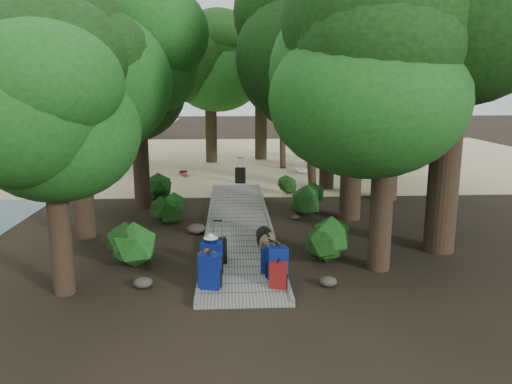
{
  "coord_description": "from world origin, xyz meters",
  "views": [
    {
      "loc": [
        -0.26,
        -14.11,
        4.28
      ],
      "look_at": [
        0.56,
        1.32,
        1.0
      ],
      "focal_mm": 35.0,
      "sensor_mm": 36.0,
      "label": 1
    }
  ],
  "objects_px": {
    "backpack_left_c": "(212,256)",
    "backpack_right_d": "(271,251)",
    "sun_lounger": "(302,167)",
    "backpack_right_c": "(270,259)",
    "backpack_left_b": "(207,269)",
    "duffel_right_khaki": "(268,243)",
    "backpack_right_a": "(278,274)",
    "backpack_left_a": "(210,269)",
    "suitcase_on_boardwalk": "(218,251)",
    "backpack_right_b": "(277,261)",
    "kayak": "(183,172)",
    "duffel_right_black": "(264,237)",
    "lone_suitcase_on_sand": "(240,175)"
  },
  "relations": [
    {
      "from": "duffel_right_khaki",
      "to": "kayak",
      "type": "bearing_deg",
      "value": 97.27
    },
    {
      "from": "backpack_left_c",
      "to": "duffel_right_khaki",
      "type": "bearing_deg",
      "value": 58.24
    },
    {
      "from": "lone_suitcase_on_sand",
      "to": "backpack_left_a",
      "type": "bearing_deg",
      "value": -84.22
    },
    {
      "from": "backpack_right_d",
      "to": "backpack_left_b",
      "type": "bearing_deg",
      "value": -161.64
    },
    {
      "from": "backpack_left_c",
      "to": "backpack_right_b",
      "type": "height_order",
      "value": "backpack_left_c"
    },
    {
      "from": "backpack_right_b",
      "to": "kayak",
      "type": "xyz_separation_m",
      "value": [
        -3.29,
        13.76,
        -0.35
      ]
    },
    {
      "from": "backpack_right_c",
      "to": "lone_suitcase_on_sand",
      "type": "relative_size",
      "value": 0.93
    },
    {
      "from": "backpack_right_c",
      "to": "sun_lounger",
      "type": "xyz_separation_m",
      "value": [
        2.7,
        13.75,
        -0.14
      ]
    },
    {
      "from": "backpack_left_a",
      "to": "suitcase_on_boardwalk",
      "type": "bearing_deg",
      "value": 98.3
    },
    {
      "from": "backpack_right_a",
      "to": "kayak",
      "type": "distance_m",
      "value": 14.67
    },
    {
      "from": "backpack_left_c",
      "to": "suitcase_on_boardwalk",
      "type": "xyz_separation_m",
      "value": [
        0.13,
        0.73,
        -0.11
      ]
    },
    {
      "from": "backpack_right_d",
      "to": "sun_lounger",
      "type": "relative_size",
      "value": 0.32
    },
    {
      "from": "backpack_right_d",
      "to": "sun_lounger",
      "type": "distance_m",
      "value": 13.37
    },
    {
      "from": "backpack_left_a",
      "to": "duffel_right_black",
      "type": "height_order",
      "value": "backpack_left_a"
    },
    {
      "from": "backpack_right_d",
      "to": "backpack_left_a",
      "type": "bearing_deg",
      "value": -156.37
    },
    {
      "from": "backpack_left_c",
      "to": "suitcase_on_boardwalk",
      "type": "bearing_deg",
      "value": 89.81
    },
    {
      "from": "lone_suitcase_on_sand",
      "to": "backpack_left_c",
      "type": "bearing_deg",
      "value": -84.46
    },
    {
      "from": "backpack_left_b",
      "to": "backpack_right_b",
      "type": "height_order",
      "value": "backpack_right_b"
    },
    {
      "from": "backpack_right_b",
      "to": "suitcase_on_boardwalk",
      "type": "height_order",
      "value": "backpack_right_b"
    },
    {
      "from": "backpack_right_c",
      "to": "duffel_right_black",
      "type": "relative_size",
      "value": 0.97
    },
    {
      "from": "backpack_right_c",
      "to": "lone_suitcase_on_sand",
      "type": "bearing_deg",
      "value": 108.23
    },
    {
      "from": "duffel_right_black",
      "to": "backpack_left_a",
      "type": "bearing_deg",
      "value": -114.55
    },
    {
      "from": "backpack_left_a",
      "to": "lone_suitcase_on_sand",
      "type": "relative_size",
      "value": 1.18
    },
    {
      "from": "kayak",
      "to": "backpack_right_c",
      "type": "bearing_deg",
      "value": -94.85
    },
    {
      "from": "backpack_right_a",
      "to": "sun_lounger",
      "type": "height_order",
      "value": "backpack_right_a"
    },
    {
      "from": "backpack_left_c",
      "to": "suitcase_on_boardwalk",
      "type": "distance_m",
      "value": 0.75
    },
    {
      "from": "backpack_left_a",
      "to": "backpack_left_b",
      "type": "height_order",
      "value": "backpack_left_a"
    },
    {
      "from": "backpack_left_a",
      "to": "backpack_left_b",
      "type": "relative_size",
      "value": 1.21
    },
    {
      "from": "duffel_right_khaki",
      "to": "sun_lounger",
      "type": "xyz_separation_m",
      "value": [
        2.64,
        12.21,
        -0.01
      ]
    },
    {
      "from": "duffel_right_black",
      "to": "sun_lounger",
      "type": "height_order",
      "value": "sun_lounger"
    },
    {
      "from": "backpack_left_c",
      "to": "backpack_right_d",
      "type": "height_order",
      "value": "backpack_left_c"
    },
    {
      "from": "backpack_right_b",
      "to": "backpack_right_d",
      "type": "bearing_deg",
      "value": 83.18
    },
    {
      "from": "backpack_right_c",
      "to": "kayak",
      "type": "relative_size",
      "value": 0.22
    },
    {
      "from": "backpack_right_d",
      "to": "kayak",
      "type": "distance_m",
      "value": 13.19
    },
    {
      "from": "backpack_right_a",
      "to": "duffel_right_khaki",
      "type": "distance_m",
      "value": 2.4
    },
    {
      "from": "backpack_right_c",
      "to": "backpack_right_d",
      "type": "xyz_separation_m",
      "value": [
        0.07,
        0.65,
        -0.04
      ]
    },
    {
      "from": "backpack_right_a",
      "to": "backpack_right_c",
      "type": "xyz_separation_m",
      "value": [
        -0.1,
        0.86,
        0.02
      ]
    },
    {
      "from": "duffel_right_black",
      "to": "lone_suitcase_on_sand",
      "type": "relative_size",
      "value": 0.96
    },
    {
      "from": "backpack_left_a",
      "to": "duffel_right_khaki",
      "type": "xyz_separation_m",
      "value": [
        1.4,
        2.33,
        -0.21
      ]
    },
    {
      "from": "backpack_right_b",
      "to": "duffel_right_khaki",
      "type": "relative_size",
      "value": 1.31
    },
    {
      "from": "backpack_right_a",
      "to": "lone_suitcase_on_sand",
      "type": "height_order",
      "value": "backpack_right_a"
    },
    {
      "from": "backpack_left_a",
      "to": "duffel_right_khaki",
      "type": "height_order",
      "value": "backpack_left_a"
    },
    {
      "from": "backpack_right_c",
      "to": "backpack_right_d",
      "type": "height_order",
      "value": "backpack_right_c"
    },
    {
      "from": "backpack_left_b",
      "to": "backpack_right_b",
      "type": "distance_m",
      "value": 1.56
    },
    {
      "from": "backpack_left_c",
      "to": "backpack_left_b",
      "type": "bearing_deg",
      "value": -88.45
    },
    {
      "from": "backpack_left_c",
      "to": "duffel_right_black",
      "type": "relative_size",
      "value": 1.26
    },
    {
      "from": "backpack_left_c",
      "to": "duffel_right_khaki",
      "type": "height_order",
      "value": "backpack_left_c"
    },
    {
      "from": "backpack_left_a",
      "to": "backpack_right_b",
      "type": "relative_size",
      "value": 1.02
    },
    {
      "from": "sun_lounger",
      "to": "backpack_right_c",
      "type": "bearing_deg",
      "value": -108.79
    },
    {
      "from": "backpack_left_b",
      "to": "duffel_right_khaki",
      "type": "bearing_deg",
      "value": 46.49
    }
  ]
}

